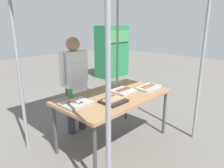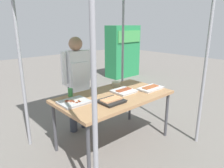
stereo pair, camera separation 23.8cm
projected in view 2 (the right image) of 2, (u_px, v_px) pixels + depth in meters
The scene contains 10 objects.
ground_plane at pixel (114, 142), 3.12m from camera, with size 18.00×18.00×0.00m, color #66605B.
stall_table at pixel (114, 99), 2.93m from camera, with size 1.60×0.90×0.75m.
tray_grilled_sausages at pixel (124, 91), 3.03m from camera, with size 0.31×0.28×0.05m.
tray_meat_skewers at pixel (74, 102), 2.60m from camera, with size 0.36×0.29×0.04m.
tray_pork_links at pixel (111, 101), 2.63m from camera, with size 0.30×0.27×0.05m.
tray_spring_rolls at pixel (150, 88), 3.16m from camera, with size 0.39×0.23×0.05m.
condiment_bowl at pixel (116, 84), 3.32m from camera, with size 0.14×0.14×0.07m, color #BFB28C.
drink_cup_near_edge at pixel (70, 92), 2.85m from camera, with size 0.06×0.06×0.11m, color #3F994C.
vendor_woman at pixel (77, 78), 3.27m from camera, with size 0.52×0.22×1.52m.
neighbor_stall_left at pixel (123, 51), 6.86m from camera, with size 1.08×0.58×1.66m.
Camera 2 is at (-1.87, -2.03, 1.71)m, focal length 33.46 mm.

